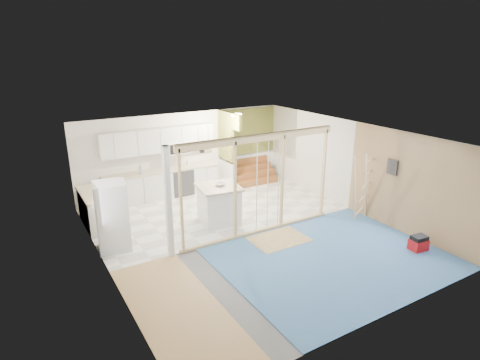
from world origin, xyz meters
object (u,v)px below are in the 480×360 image
toolbox (419,243)px  island (219,205)px  ladder (362,187)px  fridge (113,216)px

toolbox → island: bearing=137.7°
island → ladder: size_ratio=0.64×
island → toolbox: bearing=-41.1°
fridge → ladder: 6.48m
fridge → toolbox: bearing=-22.2°
island → ladder: 3.90m
fridge → toolbox: (6.10, -3.74, -0.65)m
island → toolbox: size_ratio=2.84×
fridge → toolbox: fridge is taller
toolbox → ladder: bearing=93.1°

